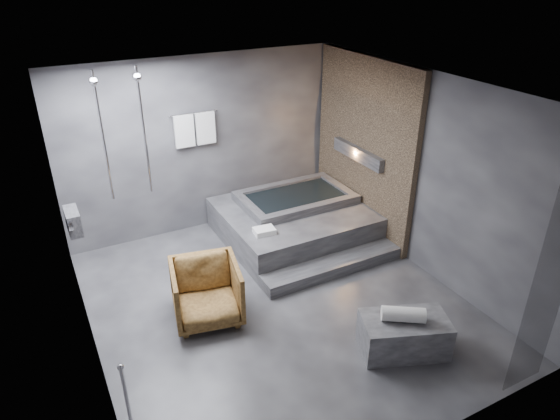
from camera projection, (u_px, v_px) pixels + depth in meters
room at (296, 170)px, 6.13m from camera, size 5.00×5.04×2.82m
tub_deck at (293, 222)px, 8.03m from camera, size 2.20×2.00×0.50m
tub_step at (333, 266)px, 7.17m from camera, size 2.20×0.36×0.18m
concrete_bench at (404, 335)px, 5.69m from camera, size 1.10×0.85×0.44m
driftwood_chair at (207, 292)px, 6.14m from camera, size 0.97×0.98×0.76m
rolled_towel at (403, 314)px, 5.54m from camera, size 0.49×0.41×0.17m
deck_towel at (264, 231)px, 7.18m from camera, size 0.32×0.25×0.08m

